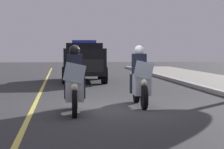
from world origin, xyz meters
name	(u,v)px	position (x,y,z in m)	size (l,w,h in m)	color
ground_plane	(113,108)	(0.00, 0.00, 0.00)	(80.00, 80.00, 0.00)	#333335
lane_stripe_center	(32,109)	(0.00, -2.18, 0.00)	(48.00, 0.12, 0.01)	#E0D14C
police_motorcycle_lead_left	(75,85)	(0.72, -1.08, 0.70)	(2.14, 0.59, 1.72)	black
police_motorcycle_lead_right	(140,81)	(-0.39, 0.82, 0.70)	(2.14, 0.59, 1.72)	black
police_suv	(84,60)	(-9.54, -0.26, 1.07)	(4.97, 2.23, 2.05)	black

